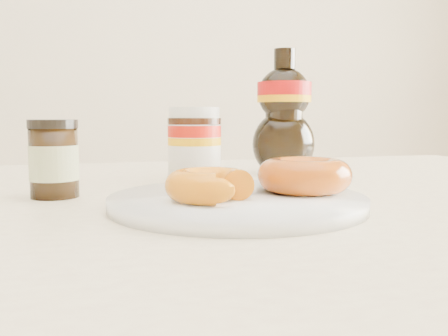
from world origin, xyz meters
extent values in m
cube|color=beige|center=(0.00, 1.75, 1.30)|extent=(3.50, 0.10, 2.60)
cube|color=#F9E9BD|center=(0.00, 0.10, 0.73)|extent=(1.40, 0.90, 0.04)
cylinder|color=#C6B28C|center=(0.62, 0.47, 0.35)|extent=(0.06, 0.06, 0.71)
cylinder|color=white|center=(0.05, 0.01, 0.76)|extent=(0.26, 0.26, 0.01)
torus|color=white|center=(0.05, 0.01, 0.76)|extent=(0.25, 0.25, 0.01)
torus|color=orange|center=(0.02, -0.01, 0.78)|extent=(0.10, 0.10, 0.03)
torus|color=#AB3F0B|center=(0.12, 0.02, 0.78)|extent=(0.11, 0.11, 0.03)
cylinder|color=white|center=(0.05, 0.22, 0.79)|extent=(0.07, 0.07, 0.09)
cylinder|color=#930E05|center=(0.05, 0.22, 0.82)|extent=(0.07, 0.07, 0.02)
cylinder|color=#D89905|center=(0.05, 0.22, 0.81)|extent=(0.07, 0.07, 0.01)
cylinder|color=black|center=(0.05, 0.22, 0.83)|extent=(0.07, 0.07, 0.01)
cylinder|color=white|center=(0.05, 0.22, 0.84)|extent=(0.07, 0.07, 0.02)
cylinder|color=black|center=(-0.13, 0.13, 0.79)|extent=(0.05, 0.05, 0.08)
cylinder|color=beige|center=(-0.13, 0.13, 0.79)|extent=(0.05, 0.05, 0.04)
cylinder|color=black|center=(-0.13, 0.13, 0.83)|extent=(0.05, 0.05, 0.01)
camera|label=1|loc=(-0.09, -0.46, 0.84)|focal=40.00mm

